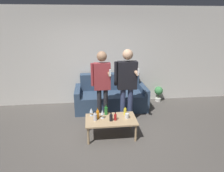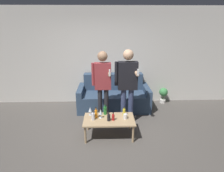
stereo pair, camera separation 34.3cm
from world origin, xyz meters
The scene contains 16 objects.
ground_plane centered at (0.00, 0.00, 0.00)m, with size 16.00×16.00×0.00m, color #514C47.
wall_back centered at (0.00, 2.22, 1.35)m, with size 8.00×0.06×2.70m.
couch centered at (0.26, 1.75, 0.32)m, with size 1.92×0.91×0.91m.
coffee_table centered at (0.11, 0.29, 0.35)m, with size 1.04×0.61×0.39m.
bottle_orange centered at (0.43, 0.46, 0.47)m, with size 0.06×0.06×0.19m.
bottle_green centered at (0.03, 0.51, 0.49)m, with size 0.07×0.07×0.23m.
bottle_dark centered at (-0.21, 0.27, 0.47)m, with size 0.07×0.07×0.20m.
bottle_yellow centered at (-0.16, 0.36, 0.48)m, with size 0.06×0.06×0.23m.
bottle_red centered at (0.10, 0.21, 0.47)m, with size 0.07×0.07×0.18m.
bottle_clear centered at (0.19, 0.23, 0.46)m, with size 0.06×0.06×0.17m.
wine_glass_near centered at (-0.06, 0.34, 0.52)m, with size 0.07×0.07×0.19m.
wine_glass_far centered at (-0.29, 0.49, 0.52)m, with size 0.08×0.08×0.18m.
cup_on_table centered at (0.44, 0.29, 0.44)m, with size 0.08×0.08×0.10m.
person_standing_left centered at (-0.02, 0.95, 1.02)m, with size 0.44×0.42×1.69m.
person_standing_right centered at (0.53, 0.86, 1.03)m, with size 0.51×0.44×1.73m.
potted_plant centered at (1.73, 2.02, 0.29)m, with size 0.25×0.25×0.46m.
Camera 2 is at (0.05, -3.39, 2.32)m, focal length 32.00 mm.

